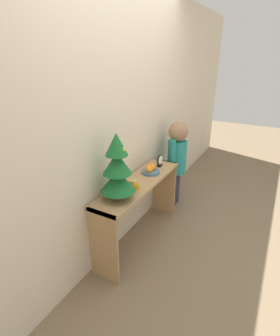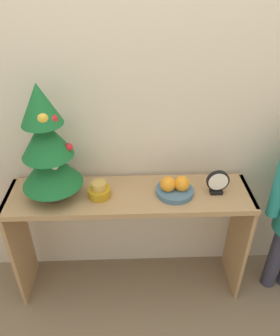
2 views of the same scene
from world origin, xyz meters
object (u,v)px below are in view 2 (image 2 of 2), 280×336
object	(u,v)px
mini_tree	(47,148)
desk_clock	(218,183)
fruit_bowl	(175,188)
singing_bowl	(99,191)

from	to	relation	value
mini_tree	desk_clock	bearing A→B (deg)	-0.81
fruit_bowl	desk_clock	world-z (taller)	desk_clock
mini_tree	fruit_bowl	distance (m)	0.66
fruit_bowl	singing_bowl	bearing A→B (deg)	-178.65
mini_tree	desk_clock	size ratio (longest dim) A/B	4.36
fruit_bowl	desk_clock	bearing A→B (deg)	-1.67
fruit_bowl	desk_clock	distance (m)	0.22
mini_tree	singing_bowl	bearing A→B (deg)	-3.66
fruit_bowl	singing_bowl	xyz separation A→B (m)	(-0.38, -0.01, -0.00)
singing_bowl	desk_clock	bearing A→B (deg)	0.27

